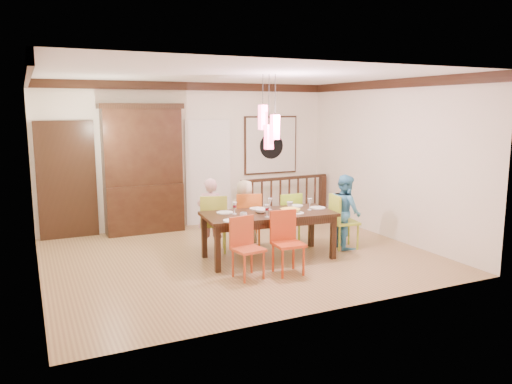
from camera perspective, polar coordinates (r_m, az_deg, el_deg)
name	(u,v)px	position (r m, az deg, el deg)	size (l,w,h in m)	color
floor	(239,256)	(8.22, -1.90, -7.35)	(6.00, 6.00, 0.00)	olive
ceiling	(238,74)	(7.88, -2.02, 13.27)	(6.00, 6.00, 0.00)	white
wall_back	(191,155)	(10.25, -7.45, 4.22)	(6.00, 6.00, 0.00)	silver
wall_left	(32,179)	(7.30, -24.19, 1.33)	(5.00, 5.00, 0.00)	silver
wall_right	(389,160)	(9.49, 14.98, 3.56)	(5.00, 5.00, 0.00)	silver
crown_molding	(238,80)	(7.88, -2.01, 12.69)	(6.00, 5.00, 0.16)	black
panel_door	(67,182)	(9.80, -20.80, 1.08)	(1.04, 0.07, 2.24)	black
white_doorway	(208,174)	(10.38, -5.50, 2.09)	(0.97, 0.05, 2.22)	silver
painting	(271,145)	(10.88, 1.70, 5.38)	(1.25, 0.06, 1.25)	black
pendant_cluster	(269,127)	(7.77, 1.48, 7.47)	(0.27, 0.21, 1.14)	#FF4C78
dining_table	(268,218)	(7.95, 1.44, -2.97)	(2.15, 1.11, 0.75)	black
chair_far_left	(213,219)	(8.40, -4.89, -3.06)	(0.56, 0.56, 0.98)	#A1B335
chair_far_mid	(248,215)	(8.70, -0.94, -2.67)	(0.54, 0.54, 0.95)	#D2621F
chair_far_right	(287,214)	(8.91, 3.52, -2.54)	(0.43, 0.43, 0.92)	#95CA26
chair_near_left	(248,244)	(7.06, -0.91, -5.98)	(0.44, 0.44, 0.87)	#B84521
chair_near_mid	(288,239)	(7.26, 3.72, -5.36)	(0.43, 0.43, 0.91)	#BC3C18
chair_end_right	(345,218)	(8.70, 10.11, -2.90)	(0.48, 0.48, 0.93)	#AAC42F
china_hutch	(143,169)	(9.82, -12.80, 2.61)	(1.57, 0.46, 2.48)	black
balustrade	(285,198)	(10.61, 3.31, -0.73)	(2.08, 0.20, 0.96)	black
person_far_left	(211,215)	(8.44, -5.22, -2.59)	(0.45, 0.30, 1.24)	#ECB4C4
person_far_mid	(245,213)	(8.70, -1.29, -2.41)	(0.57, 0.37, 1.17)	#C5B995
person_end_right	(345,211)	(8.70, 10.16, -2.20)	(0.62, 0.48, 1.28)	#4697C4
serving_bowl	(290,211)	(7.92, 3.92, -2.15)	(0.29, 0.29, 0.07)	yellow
small_bowl	(261,211)	(7.89, 0.61, -2.19)	(0.20, 0.20, 0.06)	white
cup_left	(244,215)	(7.54, -1.43, -2.66)	(0.11, 0.11, 0.09)	silver
cup_right	(290,205)	(8.35, 3.89, -1.45)	(0.10, 0.10, 0.10)	silver
plate_far_left	(225,212)	(7.91, -3.57, -2.35)	(0.26, 0.26, 0.01)	white
plate_far_mid	(257,209)	(8.21, 0.17, -1.91)	(0.26, 0.26, 0.01)	white
plate_far_right	(295,206)	(8.47, 4.54, -1.57)	(0.26, 0.26, 0.01)	white
plate_near_left	(232,221)	(7.34, -2.79, -3.28)	(0.26, 0.26, 0.01)	white
plate_near_mid	(296,213)	(7.89, 4.56, -2.41)	(0.26, 0.26, 0.01)	white
plate_end_right	(318,208)	(8.34, 7.06, -1.80)	(0.26, 0.26, 0.01)	white
wine_glass_a	(235,208)	(7.81, -2.47, -1.85)	(0.08, 0.08, 0.19)	#590C19
wine_glass_b	(270,204)	(8.15, 1.61, -1.36)	(0.08, 0.08, 0.19)	silver
wine_glass_c	(267,211)	(7.59, 1.25, -2.18)	(0.08, 0.08, 0.19)	#590C19
wine_glass_d	(310,204)	(8.16, 6.15, -1.40)	(0.08, 0.08, 0.19)	silver
napkin	(279,216)	(7.67, 2.67, -2.73)	(0.18, 0.14, 0.01)	#D83359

